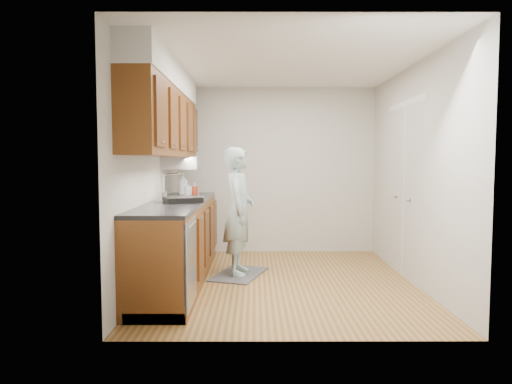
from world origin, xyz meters
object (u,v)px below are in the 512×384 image
soap_bottle_a (183,184)px  steel_can (197,192)px  soda_can (195,191)px  person (239,203)px  soap_bottle_c (194,188)px  soap_bottle_b (187,188)px  dish_rack (183,200)px

soap_bottle_a → steel_can: soap_bottle_a is taller
soda_can → steel_can: 0.05m
soda_can → person: bearing=-28.8°
soap_bottle_a → steel_can: bearing=-32.2°
soap_bottle_a → soap_bottle_c: bearing=65.7°
soap_bottle_a → soap_bottle_b: bearing=-23.6°
person → dish_rack: bearing=132.6°
soda_can → steel_can: bearing=61.6°
soap_bottle_a → dish_rack: 1.01m
person → soap_bottle_b: person is taller
person → soda_can: person is taller
person → soap_bottle_c: size_ratio=10.37×
soap_bottle_b → person: bearing=-33.4°
soda_can → soap_bottle_a: bearing=136.2°
person → steel_can: bearing=59.3°
person → dish_rack: 0.79m
person → soap_bottle_a: size_ratio=5.92×
steel_can → dish_rack: size_ratio=0.27×
soap_bottle_c → soda_can: soap_bottle_c is taller
soap_bottle_c → dish_rack: bearing=-88.3°
person → soap_bottle_a: (-0.75, 0.48, 0.20)m
soap_bottle_a → dish_rack: bearing=-81.6°
person → soap_bottle_b: bearing=58.9°
soap_bottle_a → soda_can: bearing=-43.8°
soda_can → dish_rack: soda_can is taller
person → soap_bottle_b: size_ratio=9.17×
soap_bottle_a → soap_bottle_b: 0.08m
soap_bottle_a → steel_can: (0.20, -0.12, -0.10)m
soap_bottle_c → steel_can: size_ratio=1.61×
soda_can → dish_rack: (-0.03, -0.83, -0.04)m
steel_can → dish_rack: bearing=-93.2°
soap_bottle_c → soda_can: size_ratio=1.26×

